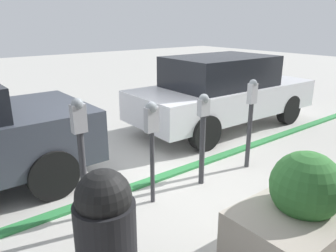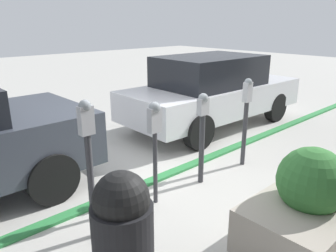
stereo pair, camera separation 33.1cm
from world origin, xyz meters
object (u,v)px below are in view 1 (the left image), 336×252
parking_meter_fourth (251,113)px  trash_bin (106,232)px  parking_meter_nearest (81,151)px  parking_meter_second (152,131)px  planter_box (302,213)px  parking_meter_middle (203,127)px  parked_car_middle (223,91)px

parking_meter_fourth → trash_bin: 3.14m
parking_meter_nearest → parking_meter_second: size_ratio=1.14×
parking_meter_second → trash_bin: size_ratio=1.19×
planter_box → parking_meter_fourth: bearing=54.1°
parking_meter_middle → planter_box: bearing=-96.9°
parking_meter_fourth → parked_car_middle: size_ratio=0.33×
parking_meter_nearest → parking_meter_second: parking_meter_nearest is taller
parked_car_middle → trash_bin: (-4.25, -2.62, -0.24)m
parking_meter_middle → parked_car_middle: bearing=37.1°
parking_meter_second → parking_meter_fourth: size_ratio=0.94×
parking_meter_nearest → parking_meter_fourth: (2.81, 0.03, -0.08)m
parked_car_middle → parking_meter_second: bearing=-150.4°
parking_meter_nearest → parking_meter_middle: size_ratio=1.16×
parking_meter_second → planter_box: (0.66, -1.69, -0.58)m
parking_meter_middle → parked_car_middle: parked_car_middle is taller
parking_meter_nearest → parking_meter_middle: 1.83m
parking_meter_nearest → parking_meter_fourth: bearing=0.6°
parked_car_middle → trash_bin: parked_car_middle is taller
parking_meter_nearest → parking_meter_middle: (1.82, 0.08, -0.13)m
parking_meter_second → trash_bin: 1.55m
parking_meter_middle → planter_box: (-0.20, -1.68, -0.45)m
parking_meter_fourth → planter_box: size_ratio=0.97×
parking_meter_middle → trash_bin: (-2.02, -0.93, -0.29)m
planter_box → trash_bin: (-1.82, 0.75, 0.16)m
planter_box → parking_meter_nearest: bearing=135.3°
trash_bin → parked_car_middle: bearing=31.6°
trash_bin → parking_meter_fourth: bearing=16.4°
parking_meter_second → parking_meter_middle: parking_meter_second is taller
parking_meter_nearest → trash_bin: parking_meter_nearest is taller
parking_meter_nearest → trash_bin: (-0.19, -0.85, -0.42)m
parking_meter_middle → parked_car_middle: 2.80m
parking_meter_second → trash_bin: bearing=-140.8°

